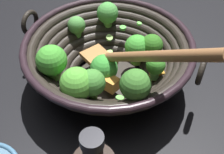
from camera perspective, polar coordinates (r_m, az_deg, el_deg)
ground_plane at (r=0.66m, az=-0.61°, el=-0.88°), size 4.00×4.00×0.00m
wok at (r=0.61m, az=-0.66°, el=3.50°), size 0.42×0.34×0.25m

